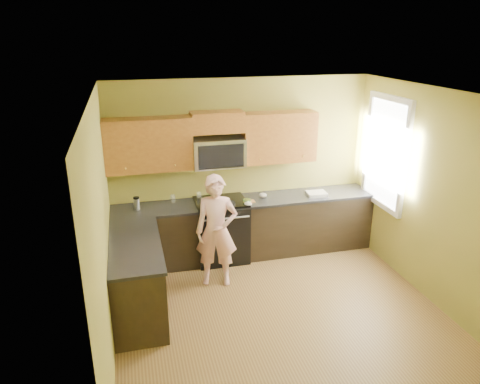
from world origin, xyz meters
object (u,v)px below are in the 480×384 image
object	(u,v)px
woman	(217,231)
butter_tub	(247,204)
travel_mug	(137,209)
frying_pan	(227,206)
stove	(221,230)
microwave	(218,166)

from	to	relation	value
woman	butter_tub	size ratio (longest dim) A/B	13.36
woman	travel_mug	world-z (taller)	woman
woman	frying_pan	world-z (taller)	woman
frying_pan	butter_tub	size ratio (longest dim) A/B	3.82
butter_tub	woman	bearing A→B (deg)	-136.58
butter_tub	frying_pan	bearing A→B (deg)	-163.55
frying_pan	travel_mug	size ratio (longest dim) A/B	2.42
woman	frying_pan	bearing A→B (deg)	75.76
stove	woman	distance (m)	0.77
stove	microwave	world-z (taller)	microwave
stove	travel_mug	size ratio (longest dim) A/B	5.13
stove	microwave	distance (m)	0.98
woman	frying_pan	size ratio (longest dim) A/B	3.50
stove	frying_pan	size ratio (longest dim) A/B	2.12
microwave	frying_pan	distance (m)	0.62
woman	butter_tub	xyz separation A→B (m)	(0.57, 0.54, 0.14)
travel_mug	woman	bearing A→B (deg)	-35.35
microwave	travel_mug	bearing A→B (deg)	-175.86
microwave	travel_mug	size ratio (longest dim) A/B	4.10
woman	microwave	bearing A→B (deg)	89.93
microwave	butter_tub	world-z (taller)	microwave
woman	travel_mug	bearing A→B (deg)	158.98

